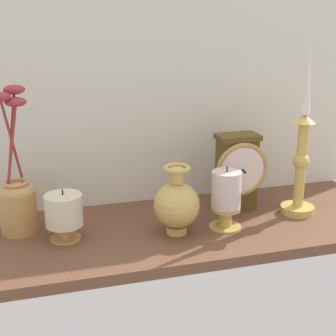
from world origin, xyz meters
TOP-DOWN VIEW (x-y plane):
  - ground_plane at (0.00, 0.00)cm, footprint 100.00×36.00cm
  - back_wall at (0.00, 18.50)cm, footprint 120.00×2.00cm
  - mantel_clock at (14.89, 5.64)cm, footprint 13.10×8.81cm
  - candlestick_tall_left at (28.02, -0.88)cm, footprint 8.00×8.00cm
  - brass_vase_bulbous at (-3.29, -3.62)cm, footprint 10.10×10.10cm
  - brass_vase_jar at (-36.39, 6.70)cm, footprint 8.16×8.16cm
  - pillar_candle_front at (8.09, -3.85)cm, footprint 7.29×7.29cm
  - pillar_candle_near_clock at (-27.13, -0.21)cm, footprint 7.98×7.98cm

SIDE VIEW (x-z plane):
  - ground_plane at x=0.00cm, z-range -2.40..0.00cm
  - pillar_candle_near_clock at x=-27.13cm, z-range 0.26..11.59cm
  - brass_vase_bulbous at x=-3.29cm, z-range -0.85..14.66cm
  - pillar_candle_front at x=8.09cm, z-range 0.26..14.72cm
  - brass_vase_jar at x=-36.39cm, z-range -8.00..24.55cm
  - mantel_clock at x=14.89cm, z-range 0.45..19.13cm
  - candlestick_tall_left at x=28.02cm, z-range -6.37..33.78cm
  - back_wall at x=0.00cm, z-range 0.00..65.00cm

